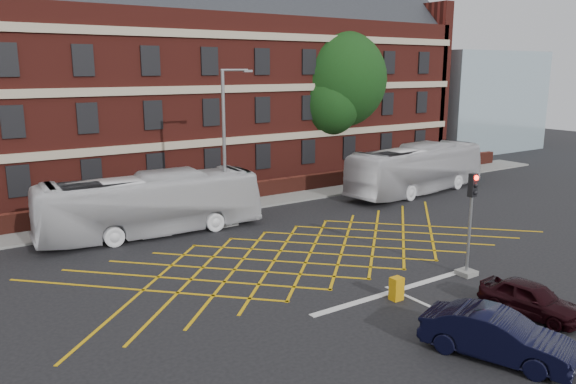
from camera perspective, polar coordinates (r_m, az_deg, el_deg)
ground at (r=24.64m, az=5.07°, el=-7.41°), size 120.00×120.00×0.00m
victorian_building at (r=42.63m, az=-13.77°, el=11.42°), size 51.00×12.17×20.40m
boundary_wall at (r=35.12m, az=-8.38°, el=-0.51°), size 56.00×0.50×1.10m
far_pavement at (r=34.36m, az=-7.62°, el=-1.62°), size 60.00×3.00×0.12m
glass_block at (r=62.44m, az=17.53°, el=8.83°), size 14.00×10.00×10.00m
box_junction_hatching at (r=26.13m, az=2.29°, el=-6.18°), size 8.22×8.22×0.02m
stop_line at (r=22.23m, az=10.84°, el=-9.83°), size 8.00×0.30×0.02m
centre_line at (r=18.68m, az=25.51°, el=-15.41°), size 0.15×14.00×0.02m
bus_left at (r=29.40m, az=-13.74°, el=-1.22°), size 11.50×3.40×3.16m
bus_right at (r=39.17m, az=12.95°, el=2.28°), size 12.02×4.14×3.28m
car_navy at (r=18.03m, az=20.43°, el=-13.48°), size 2.96×4.57×1.42m
car_maroon at (r=21.38m, az=23.47°, el=-9.90°), size 1.74×3.64×1.20m
deciduous_tree at (r=45.59m, az=4.94°, el=10.66°), size 8.01×7.89×11.45m
traffic_light_near at (r=24.03m, az=17.94°, el=-4.09°), size 0.70×0.70×4.27m
street_lamp at (r=30.28m, az=-6.31°, el=1.84°), size 2.25×1.00×8.32m
utility_cabinet at (r=21.30m, az=10.96°, el=-9.62°), size 0.44×0.37×0.87m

